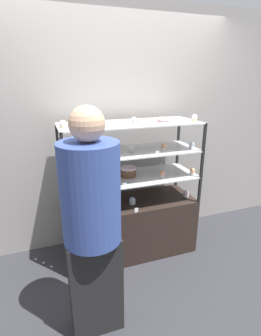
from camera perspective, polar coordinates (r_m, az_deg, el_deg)
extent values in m
plane|color=#2D2D33|center=(3.12, 0.00, -17.43)|extent=(20.00, 20.00, 0.00)
cube|color=gray|center=(2.95, -2.66, 8.19)|extent=(8.00, 0.05, 2.60)
cube|color=black|center=(2.95, 0.00, -12.63)|extent=(1.37, 0.52, 0.61)
cube|color=black|center=(2.84, -14.71, -4.44)|extent=(0.02, 0.02, 0.28)
cube|color=black|center=(3.22, 9.91, -1.33)|extent=(0.02, 0.02, 0.28)
cube|color=black|center=(2.39, -13.55, -8.95)|extent=(0.02, 0.02, 0.28)
cube|color=black|center=(2.82, 14.81, -4.60)|extent=(0.02, 0.02, 0.28)
cube|color=silver|center=(2.69, 0.00, -2.08)|extent=(1.37, 0.52, 0.01)
cube|color=black|center=(2.75, -15.18, 0.89)|extent=(0.02, 0.02, 0.28)
cube|color=black|center=(3.13, 10.19, 3.44)|extent=(0.02, 0.02, 0.28)
cube|color=black|center=(2.28, -14.08, -2.75)|extent=(0.02, 0.02, 0.28)
cube|color=black|center=(2.73, 15.29, 0.76)|extent=(0.02, 0.02, 0.28)
cube|color=silver|center=(2.60, 0.00, 3.63)|extent=(1.37, 0.52, 0.01)
cube|color=black|center=(2.68, -15.69, 6.55)|extent=(0.02, 0.02, 0.28)
cube|color=black|center=(3.07, 10.49, 8.44)|extent=(0.02, 0.02, 0.28)
cube|color=black|center=(2.19, -14.65, 4.01)|extent=(0.02, 0.02, 0.28)
cube|color=black|center=(2.66, 15.80, 6.45)|extent=(0.02, 0.02, 0.28)
cube|color=silver|center=(2.55, 0.00, 9.68)|extent=(1.37, 0.52, 0.01)
cylinder|color=brown|center=(2.69, -0.53, -0.98)|extent=(0.16, 0.16, 0.08)
cylinder|color=silver|center=(2.68, -0.53, 0.02)|extent=(0.17, 0.17, 0.02)
cube|color=brown|center=(2.51, -5.74, 3.71)|extent=(0.22, 0.16, 0.05)
cube|color=#F4EAB2|center=(2.50, -5.76, 4.39)|extent=(0.22, 0.17, 0.01)
cylinder|color=beige|center=(2.63, -12.97, -9.37)|extent=(0.06, 0.06, 0.02)
sphere|color=#8C5B42|center=(2.61, -13.01, -8.79)|extent=(0.06, 0.06, 0.06)
cylinder|color=beige|center=(2.74, 0.32, -7.57)|extent=(0.06, 0.06, 0.02)
sphere|color=silver|center=(2.73, 0.32, -7.00)|extent=(0.06, 0.06, 0.06)
cylinder|color=white|center=(2.97, 11.94, -5.84)|extent=(0.06, 0.06, 0.02)
sphere|color=silver|center=(2.96, 11.98, -5.31)|extent=(0.06, 0.06, 0.06)
cube|color=white|center=(2.58, 1.28, -9.15)|extent=(0.04, 0.00, 0.04)
cylinder|color=beige|center=(2.52, -13.19, -3.67)|extent=(0.05, 0.05, 0.03)
sphere|color=#F4EAB2|center=(2.51, -13.23, -3.08)|extent=(0.06, 0.06, 0.06)
cylinder|color=#CCB28C|center=(2.57, -6.32, -2.83)|extent=(0.05, 0.05, 0.03)
sphere|color=silver|center=(2.56, -6.34, -2.25)|extent=(0.06, 0.06, 0.06)
cylinder|color=beige|center=(2.71, 6.92, -1.68)|extent=(0.05, 0.05, 0.03)
sphere|color=#E5996B|center=(2.70, 6.94, -1.13)|extent=(0.06, 0.06, 0.06)
cylinder|color=white|center=(2.84, 13.30, -1.10)|extent=(0.05, 0.05, 0.03)
sphere|color=#E5996B|center=(2.83, 13.34, -0.57)|extent=(0.06, 0.06, 0.06)
cube|color=white|center=(2.43, -1.28, -3.79)|extent=(0.04, 0.00, 0.04)
cylinder|color=white|center=(2.40, -13.54, 2.21)|extent=(0.05, 0.05, 0.02)
sphere|color=silver|center=(2.39, -13.59, 2.83)|extent=(0.05, 0.05, 0.05)
cylinder|color=beige|center=(2.56, 0.21, 3.78)|extent=(0.05, 0.05, 0.02)
sphere|color=white|center=(2.55, 0.21, 4.37)|extent=(0.05, 0.05, 0.05)
cylinder|color=beige|center=(2.65, 7.22, 4.17)|extent=(0.05, 0.05, 0.02)
sphere|color=#E5996B|center=(2.64, 7.24, 4.73)|extent=(0.05, 0.05, 0.05)
cylinder|color=white|center=(2.78, 13.15, 4.49)|extent=(0.05, 0.05, 0.02)
sphere|color=silver|center=(2.77, 13.19, 5.03)|extent=(0.05, 0.05, 0.05)
cube|color=white|center=(2.45, 5.86, 3.22)|extent=(0.04, 0.00, 0.04)
cylinder|color=#CCB28C|center=(2.33, -14.47, 8.68)|extent=(0.05, 0.05, 0.02)
sphere|color=white|center=(2.32, -14.53, 9.36)|extent=(0.06, 0.06, 0.06)
cylinder|color=beige|center=(2.45, 0.74, 9.76)|extent=(0.05, 0.05, 0.02)
sphere|color=silver|center=(2.45, 0.74, 10.42)|extent=(0.06, 0.06, 0.06)
cylinder|color=#CCB28C|center=(2.71, 13.71, 10.12)|extent=(0.05, 0.05, 0.02)
sphere|color=silver|center=(2.71, 13.76, 10.71)|extent=(0.06, 0.06, 0.06)
cube|color=white|center=(2.25, -2.82, 9.17)|extent=(0.04, 0.00, 0.04)
torus|color=#EFB2BC|center=(2.67, 7.21, 10.47)|extent=(0.14, 0.14, 0.03)
cube|color=black|center=(2.15, -7.63, -23.75)|extent=(0.38, 0.21, 0.79)
cylinder|color=#33478C|center=(1.74, -8.68, -5.49)|extent=(0.40, 0.40, 0.69)
sphere|color=tan|center=(1.61, -9.49, 9.47)|extent=(0.22, 0.22, 0.22)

